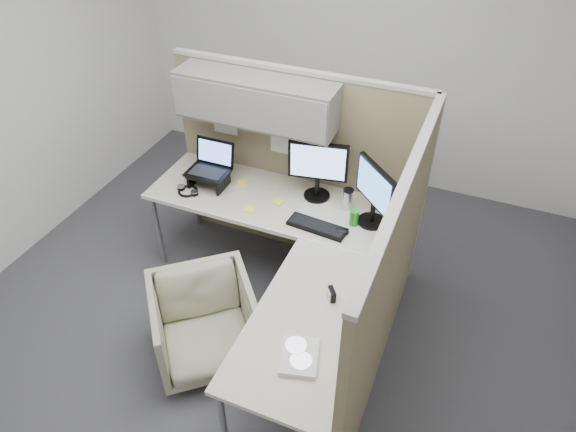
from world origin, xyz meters
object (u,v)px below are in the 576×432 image
at_px(office_chair, 205,320).
at_px(desk, 284,246).
at_px(keyboard, 317,227).
at_px(monitor_left, 318,166).

bearing_deg(office_chair, desk, 17.30).
bearing_deg(keyboard, monitor_left, 115.73).
distance_m(monitor_left, keyboard, 0.46).
relative_size(monitor_left, keyboard, 1.09).
height_order(monitor_left, keyboard, monitor_left).
xyz_separation_m(office_chair, monitor_left, (0.38, 1.12, 0.66)).
bearing_deg(monitor_left, office_chair, -119.07).
height_order(desk, keyboard, keyboard).
bearing_deg(monitor_left, keyboard, -79.73).
bearing_deg(office_chair, monitor_left, 31.33).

